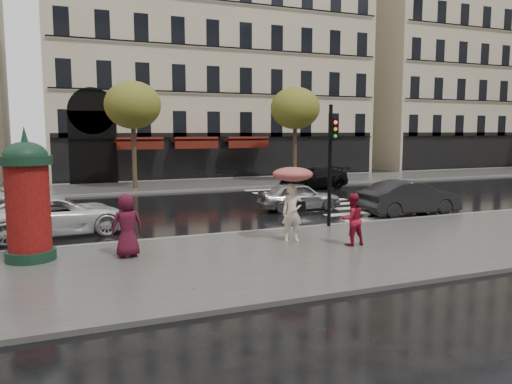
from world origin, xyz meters
name	(u,v)px	position (x,y,z in m)	size (l,w,h in m)	color
ground	(296,253)	(0.00, 0.00, 0.00)	(160.00, 160.00, 0.00)	black
near_sidewalk	(304,254)	(0.00, -0.50, 0.06)	(90.00, 7.00, 0.12)	#474744
far_sidewalk	(164,186)	(0.00, 19.00, 0.06)	(90.00, 6.00, 0.12)	#474744
near_kerb	(258,232)	(0.00, 3.00, 0.07)	(90.00, 0.25, 0.14)	slate
far_kerb	(175,191)	(0.00, 16.00, 0.07)	(90.00, 0.25, 0.14)	slate
zebra_crossing	(315,201)	(6.00, 9.60, 0.01)	(3.60, 11.75, 0.01)	silver
bldg_far_corner	(203,42)	(6.00, 30.00, 11.31)	(26.00, 14.00, 22.90)	#B7A88C
bldg_far_right	(452,60)	(34.00, 30.00, 11.31)	(24.00, 14.00, 22.90)	#B7A88C
tree_far_left	(133,105)	(-2.00, 18.00, 5.17)	(3.40, 3.40, 6.64)	#38281C
tree_far_right	(295,109)	(9.00, 18.00, 5.17)	(3.40, 3.40, 6.64)	#38281C
woman_umbrella	(293,191)	(0.37, 1.02, 1.75)	(1.29, 1.29, 2.47)	#F5E6C9
woman_red	(352,219)	(1.81, -0.22, 0.93)	(0.79, 0.61, 1.62)	maroon
man_burgundy	(127,225)	(-4.84, 0.95, 1.02)	(0.88, 0.57, 1.80)	#4C0F22
morris_column	(28,197)	(-7.36, 1.61, 1.88)	(1.36, 1.36, 3.67)	#133121
traffic_light	(331,153)	(2.78, 2.71, 2.84)	(0.28, 0.42, 4.48)	black
car_silver	(299,196)	(3.78, 7.19, 0.65)	(1.54, 3.83, 1.30)	#9C9CA0
car_darkgrey	(410,198)	(7.64, 4.20, 0.75)	(1.59, 4.56, 1.50)	black
car_white	(58,216)	(-6.59, 5.49, 0.69)	(2.30, 4.98, 1.38)	white
car_black	(314,178)	(8.58, 14.50, 0.68)	(1.90, 4.68, 1.36)	black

